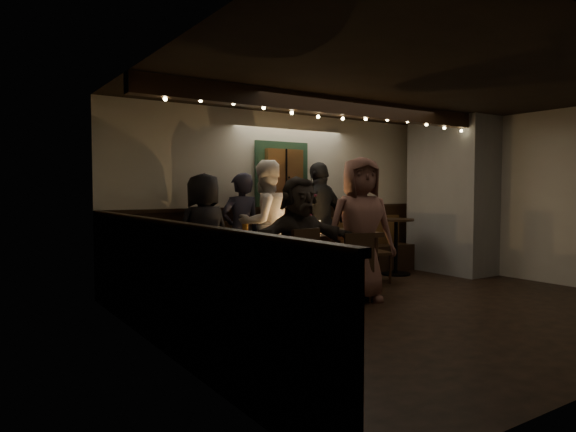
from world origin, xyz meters
TOP-DOWN VIEW (x-y plane):
  - room at (1.07, 1.42)m, footprint 6.02×5.01m
  - dining_table at (-0.65, 1.40)m, footprint 2.30×0.98m
  - chair_near_left at (-1.14, 0.62)m, footprint 0.51×0.51m
  - chair_near_right at (-0.31, 0.58)m, footprint 0.49×0.49m
  - chair_end at (0.77, 1.52)m, footprint 0.54×0.54m
  - high_top at (1.64, 1.81)m, footprint 0.58×0.58m
  - person_a at (-1.71, 2.03)m, footprint 0.85×0.60m
  - person_b at (-1.10, 2.12)m, footprint 0.62×0.42m
  - person_c at (-0.74, 2.05)m, footprint 0.93×0.74m
  - person_d at (-0.16, 2.04)m, footprint 1.12×0.86m
  - person_e at (0.32, 2.14)m, footprint 1.15×0.69m
  - person_f at (-1.05, 0.75)m, footprint 1.48×0.52m
  - person_g at (-0.18, 0.64)m, footprint 1.03×0.83m

SIDE VIEW (x-z plane):
  - chair_near_right at x=-0.31m, z-range 0.06..0.93m
  - chair_near_left at x=-1.14m, z-range 0.06..1.03m
  - chair_end at x=0.77m, z-range 0.06..1.04m
  - high_top at x=1.64m, z-range 0.12..1.05m
  - dining_table at x=-0.65m, z-range 0.25..1.25m
  - person_d at x=-0.16m, z-range 0.00..1.53m
  - person_f at x=-1.05m, z-range 0.00..1.57m
  - person_a at x=-1.71m, z-range 0.00..1.63m
  - person_b at x=-1.10m, z-range 0.00..1.64m
  - person_g at x=-0.18m, z-range 0.00..1.82m
  - person_c at x=-0.74m, z-range 0.00..1.83m
  - person_e at x=0.32m, z-range 0.00..1.84m
  - room at x=1.07m, z-range -0.24..2.38m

